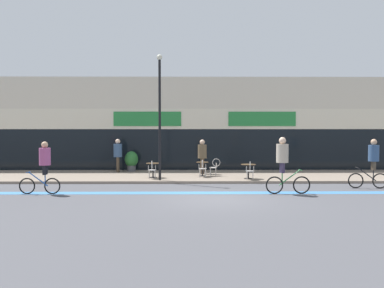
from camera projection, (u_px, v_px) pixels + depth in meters
name	position (u px, v px, depth m)	size (l,w,h in m)	color
ground_plane	(215.00, 199.00, 16.42)	(120.00, 120.00, 0.00)	#4C4C51
sidewalk_slab	(207.00, 176.00, 23.66)	(40.00, 5.50, 0.12)	gray
storefront_facade	(204.00, 125.00, 28.27)	(40.00, 4.06, 5.58)	beige
bike_lane_stripe	(213.00, 193.00, 18.04)	(36.00, 0.70, 0.01)	#3D7AB7
bistro_table_0	(153.00, 167.00, 22.37)	(0.69, 0.69, 0.73)	black
bistro_table_1	(202.00, 166.00, 23.07)	(0.63, 0.63, 0.73)	black
bistro_table_2	(248.00, 168.00, 21.88)	(0.74, 0.74, 0.71)	black
cafe_chair_0_near	(152.00, 168.00, 21.74)	(0.41, 0.58, 0.90)	#B7B2AD
cafe_chair_1_near	(203.00, 167.00, 22.45)	(0.45, 0.60, 0.90)	#B7B2AD
cafe_chair_1_side	(214.00, 166.00, 23.08)	(0.58, 0.40, 0.90)	#B7B2AD
cafe_chair_2_near	(250.00, 169.00, 21.26)	(0.45, 0.60, 0.90)	#B7B2AD
planter_pot	(131.00, 160.00, 25.55)	(0.76, 0.76, 1.14)	#4C4C51
lamp_post	(160.00, 109.00, 21.23)	(0.26, 0.26, 5.95)	black
cyclist_0	(44.00, 163.00, 17.67)	(1.64, 0.48, 2.08)	black
cyclist_1	(284.00, 160.00, 17.71)	(1.79, 0.52, 2.25)	black
cyclist_2	(372.00, 159.00, 19.32)	(1.68, 0.55, 2.13)	black
pedestrian_near_end	(118.00, 152.00, 25.13)	(0.53, 0.53, 1.86)	#4C3D2D
pedestrian_far_end	(202.00, 154.00, 24.13)	(0.56, 0.56, 1.85)	#4C3D2D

